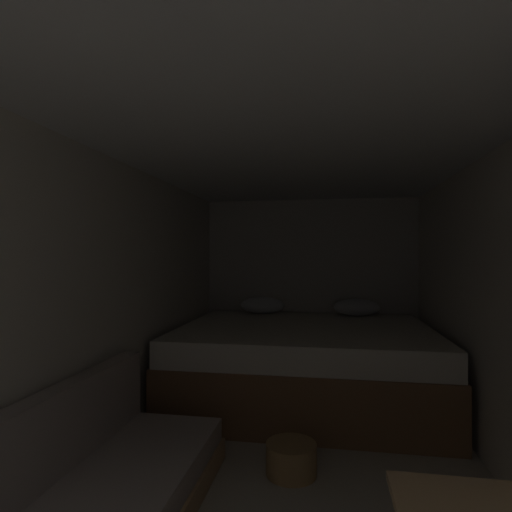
# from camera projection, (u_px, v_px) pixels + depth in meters

# --- Properties ---
(ground_plane) EXTENTS (7.25, 7.25, 0.00)m
(ground_plane) POSITION_uv_depth(u_px,v_px,m) (291.00, 494.00, 2.47)
(ground_plane) COLOR #B2A893
(wall_back) EXTENTS (2.62, 0.05, 2.10)m
(wall_back) POSITION_uv_depth(u_px,v_px,m) (310.00, 286.00, 5.08)
(wall_back) COLOR beige
(wall_back) RESTS_ON ground
(wall_left) EXTENTS (0.05, 5.25, 2.10)m
(wall_left) POSITION_uv_depth(u_px,v_px,m) (92.00, 312.00, 2.69)
(wall_left) COLOR beige
(wall_left) RESTS_ON ground
(ceiling_slab) EXTENTS (2.62, 5.25, 0.05)m
(ceiling_slab) POSITION_uv_depth(u_px,v_px,m) (291.00, 137.00, 2.47)
(ceiling_slab) COLOR white
(ceiling_slab) RESTS_ON wall_left
(bed) EXTENTS (2.40, 1.95, 0.93)m
(bed) POSITION_uv_depth(u_px,v_px,m) (305.00, 362.00, 4.06)
(bed) COLOR brown
(bed) RESTS_ON ground
(wicker_basket) EXTENTS (0.33, 0.33, 0.20)m
(wicker_basket) POSITION_uv_depth(u_px,v_px,m) (291.00, 459.00, 2.69)
(wicker_basket) COLOR olive
(wicker_basket) RESTS_ON ground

